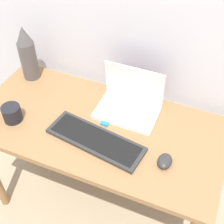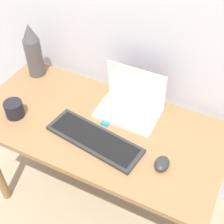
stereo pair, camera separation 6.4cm
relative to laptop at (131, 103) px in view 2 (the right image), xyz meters
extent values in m
cube|color=olive|center=(-0.11, -0.17, -0.07)|extent=(1.25, 0.60, 0.03)
cylinder|color=olive|center=(-0.68, 0.08, -0.43)|extent=(0.05, 0.05, 0.70)
cylinder|color=olive|center=(0.46, 0.08, -0.43)|extent=(0.05, 0.05, 0.70)
cube|color=white|center=(0.00, -0.03, -0.04)|extent=(0.31, 0.21, 0.02)
cube|color=silver|center=(0.00, -0.04, -0.03)|extent=(0.25, 0.12, 0.00)
cube|color=white|center=(0.00, 0.06, 0.07)|extent=(0.31, 0.04, 0.21)
cube|color=black|center=(0.00, 0.07, 0.08)|extent=(0.27, 0.02, 0.18)
cube|color=#2D2D2D|center=(-0.07, -0.26, -0.04)|extent=(0.49, 0.22, 0.02)
cube|color=black|center=(-0.07, -0.26, -0.03)|extent=(0.45, 0.18, 0.00)
ellipsoid|color=#2D2D2D|center=(0.26, -0.26, -0.03)|extent=(0.06, 0.09, 0.04)
cylinder|color=#514C4C|center=(-0.61, 0.04, 0.06)|extent=(0.09, 0.09, 0.22)
cone|color=#514C4C|center=(-0.61, 0.04, 0.22)|extent=(0.09, 0.09, 0.10)
cube|color=#1E7FB7|center=(-0.07, -0.13, -0.05)|extent=(0.04, 0.06, 0.01)
cylinder|color=black|center=(-0.51, -0.29, -0.01)|extent=(0.09, 0.09, 0.08)
camera|label=1|loc=(0.36, -1.10, 1.07)|focal=50.00mm
camera|label=2|loc=(0.42, -1.08, 1.07)|focal=50.00mm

